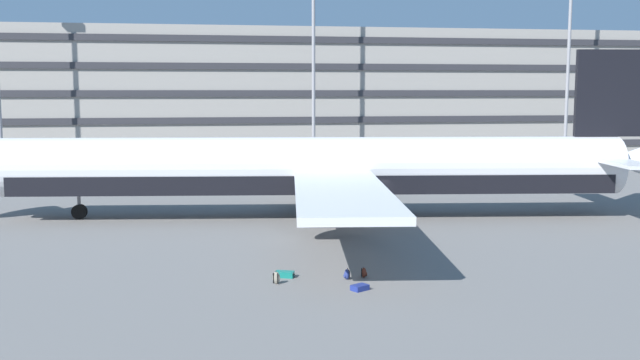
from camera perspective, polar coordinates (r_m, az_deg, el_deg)
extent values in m
plane|color=slate|center=(42.63, 3.75, -3.33)|extent=(600.00, 600.00, 0.00)
cube|color=gray|center=(89.32, -3.05, 6.85)|extent=(127.50, 17.60, 14.69)
cube|color=#2D2D33|center=(80.72, -2.36, 2.66)|extent=(126.23, 0.24, 0.70)
cube|color=#2D2D33|center=(80.54, -2.37, 4.74)|extent=(126.23, 0.24, 0.70)
cube|color=#2D2D33|center=(80.48, -2.38, 6.83)|extent=(126.23, 0.24, 0.70)
cube|color=#2D2D33|center=(80.52, -2.39, 8.92)|extent=(126.23, 0.24, 0.70)
cube|color=#2D2D33|center=(80.66, -2.40, 11.01)|extent=(126.23, 0.24, 0.70)
cylinder|color=silver|center=(43.66, -0.48, 1.10)|extent=(37.26, 7.75, 3.49)
cube|color=black|center=(43.77, -0.47, -0.15)|extent=(35.78, 7.51, 1.12)
cone|color=silver|center=(48.49, 23.58, 1.42)|extent=(4.48, 3.26, 2.79)
cube|color=black|center=(47.53, 21.84, 6.36)|extent=(4.20, 0.84, 5.24)
cube|color=silver|center=(44.54, 22.88, 1.23)|extent=(2.39, 5.41, 0.20)
cube|color=silver|center=(50.59, 19.69, 2.01)|extent=(2.39, 5.41, 0.20)
cube|color=silver|center=(34.29, 1.72, -0.99)|extent=(6.17, 15.99, 0.36)
cube|color=silver|center=(53.21, 0.26, 1.90)|extent=(6.17, 15.99, 0.36)
cylinder|color=#9E9EA3|center=(37.22, 0.64, -2.31)|extent=(2.70, 2.20, 1.92)
cylinder|color=#9E9EA3|center=(50.54, -0.16, 0.19)|extent=(2.70, 2.20, 1.92)
cylinder|color=black|center=(45.79, -18.41, -2.39)|extent=(0.93, 0.45, 0.90)
cylinder|color=slate|center=(45.68, -18.45, -1.52)|extent=(0.20, 0.20, 1.40)
cylinder|color=black|center=(42.64, 1.59, -2.70)|extent=(0.93, 0.45, 0.90)
cylinder|color=slate|center=(42.52, 1.59, -1.77)|extent=(0.20, 0.20, 1.40)
cylinder|color=black|center=(45.56, 1.33, -2.07)|extent=(0.93, 0.45, 0.90)
cylinder|color=slate|center=(45.45, 1.34, -1.20)|extent=(0.20, 0.20, 1.40)
cylinder|color=gray|center=(75.56, -0.52, 10.43)|extent=(0.36, 0.36, 24.19)
cylinder|color=gray|center=(84.41, 19.00, 9.67)|extent=(0.36, 0.36, 24.12)
cube|color=#147266|center=(30.25, -2.80, -7.42)|extent=(0.85, 0.63, 0.25)
cube|color=black|center=(30.17, -2.06, -7.46)|extent=(0.10, 0.20, 0.02)
cube|color=navy|center=(28.37, 3.15, -8.45)|extent=(0.77, 0.70, 0.21)
cube|color=black|center=(28.59, 3.65, -8.33)|extent=(0.14, 0.20, 0.02)
ellipsoid|color=gray|center=(29.23, -3.47, -7.70)|extent=(0.37, 0.30, 0.50)
ellipsoid|color=gray|center=(29.32, -3.41, -7.80)|extent=(0.24, 0.17, 0.22)
torus|color=black|center=(29.14, -3.49, -7.22)|extent=(0.08, 0.05, 0.08)
cube|color=black|center=(29.19, -3.69, -7.72)|extent=(0.04, 0.04, 0.42)
cube|color=black|center=(29.13, -3.36, -7.75)|extent=(0.04, 0.04, 0.42)
ellipsoid|color=#592619|center=(30.19, 3.47, -7.29)|extent=(0.25, 0.34, 0.42)
ellipsoid|color=#592619|center=(30.22, 3.65, -7.40)|extent=(0.12, 0.23, 0.19)
torus|color=black|center=(30.14, 3.42, -6.89)|extent=(0.02, 0.08, 0.08)
cube|color=black|center=(30.27, 3.28, -7.25)|extent=(0.03, 0.04, 0.36)
cube|color=black|center=(30.10, 3.31, -7.34)|extent=(0.03, 0.04, 0.36)
ellipsoid|color=navy|center=(29.88, 2.13, -7.43)|extent=(0.22, 0.32, 0.42)
ellipsoid|color=navy|center=(29.88, 1.96, -7.56)|extent=(0.10, 0.22, 0.19)
torus|color=black|center=(29.84, 2.19, -7.02)|extent=(0.02, 0.08, 0.08)
cube|color=black|center=(29.82, 2.34, -7.46)|extent=(0.03, 0.04, 0.36)
cube|color=black|center=(29.99, 2.26, -7.38)|extent=(0.03, 0.04, 0.36)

